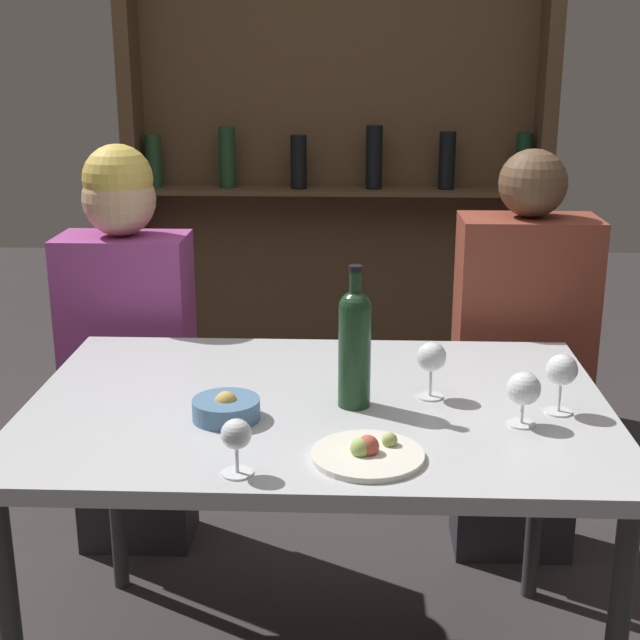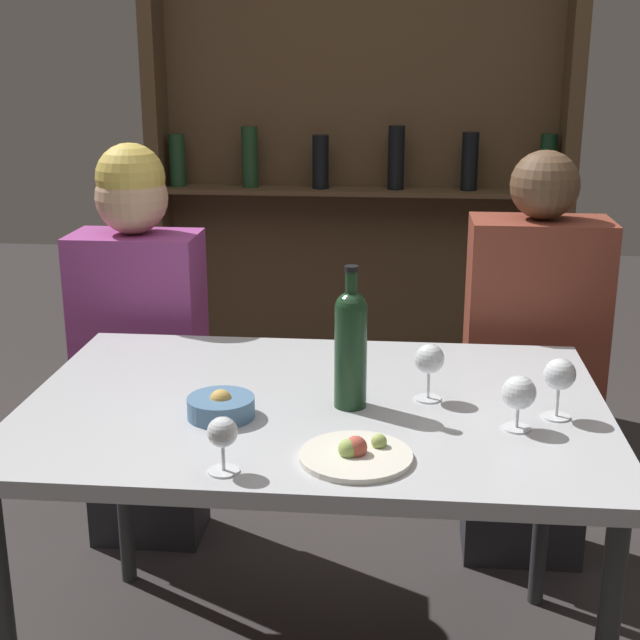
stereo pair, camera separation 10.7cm
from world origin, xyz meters
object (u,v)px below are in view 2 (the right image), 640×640
at_px(wine_bottle, 351,343).
at_px(seated_person_left, 141,353).
at_px(food_plate_0, 356,454).
at_px(wine_glass_3, 559,376).
at_px(snack_bowl, 221,406).
at_px(seated_person_right, 531,376).
at_px(wine_glass_1, 429,361).
at_px(wine_glass_0, 222,435).
at_px(wine_glass_2, 519,394).

relative_size(wine_bottle, seated_person_left, 0.25).
bearing_deg(food_plate_0, wine_glass_3, 30.24).
xyz_separation_m(snack_bowl, seated_person_right, (0.77, 0.76, -0.19)).
xyz_separation_m(food_plate_0, seated_person_right, (0.47, 0.94, -0.17)).
relative_size(wine_bottle, wine_glass_1, 2.43).
xyz_separation_m(snack_bowl, seated_person_left, (-0.41, 0.76, -0.15)).
bearing_deg(wine_bottle, food_plate_0, -84.02).
distance_m(wine_glass_0, snack_bowl, 0.27).
relative_size(wine_glass_0, seated_person_left, 0.09).
bearing_deg(wine_glass_1, seated_person_left, 143.98).
height_order(wine_glass_3, snack_bowl, wine_glass_3).
bearing_deg(seated_person_left, snack_bowl, -61.89).
xyz_separation_m(wine_glass_1, wine_glass_3, (0.27, -0.08, 0.00)).
xyz_separation_m(seated_person_left, seated_person_right, (1.18, 0.00, -0.03)).
bearing_deg(seated_person_left, wine_glass_0, -65.53).
bearing_deg(snack_bowl, wine_glass_2, -0.44).
xyz_separation_m(wine_glass_0, seated_person_right, (0.71, 1.02, -0.24)).
distance_m(wine_glass_0, food_plate_0, 0.26).
distance_m(wine_glass_0, wine_glass_1, 0.56).
bearing_deg(wine_bottle, wine_glass_3, -3.12).
relative_size(wine_glass_0, wine_glass_3, 0.82).
bearing_deg(wine_glass_2, seated_person_left, 143.40).
distance_m(wine_glass_3, snack_bowl, 0.73).
height_order(wine_glass_3, seated_person_right, seated_person_right).
xyz_separation_m(wine_glass_0, wine_glass_1, (0.39, 0.40, 0.02)).
bearing_deg(snack_bowl, food_plate_0, -30.83).
bearing_deg(seated_person_right, snack_bowl, -135.13).
bearing_deg(wine_glass_0, wine_glass_3, 25.97).
bearing_deg(seated_person_left, wine_glass_3, -31.84).
bearing_deg(wine_glass_3, snack_bowl, -174.92).
xyz_separation_m(food_plate_0, seated_person_left, (-0.71, 0.94, -0.14)).
relative_size(wine_glass_3, food_plate_0, 0.61).
xyz_separation_m(wine_glass_0, food_plate_0, (0.24, 0.08, -0.06)).
distance_m(wine_glass_1, wine_glass_3, 0.28).
bearing_deg(seated_person_right, wine_bottle, -126.20).
bearing_deg(food_plate_0, wine_glass_1, 65.81).
distance_m(wine_bottle, wine_glass_3, 0.45).
relative_size(wine_glass_2, wine_glass_3, 0.88).
distance_m(wine_glass_2, snack_bowl, 0.63).
distance_m(seated_person_left, seated_person_right, 1.18).
distance_m(wine_bottle, food_plate_0, 0.30).
height_order(wine_bottle, seated_person_left, seated_person_left).
distance_m(snack_bowl, seated_person_right, 1.10).
bearing_deg(wine_glass_3, wine_glass_1, 163.85).
distance_m(wine_glass_2, seated_person_right, 0.82).
relative_size(wine_glass_2, seated_person_right, 0.09).
bearing_deg(snack_bowl, wine_glass_1, 17.79).
bearing_deg(seated_person_left, food_plate_0, -53.07).
distance_m(wine_glass_3, food_plate_0, 0.49).
relative_size(food_plate_0, seated_person_right, 0.18).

